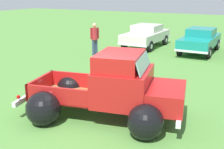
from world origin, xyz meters
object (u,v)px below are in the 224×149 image
at_px(vintage_pickup_truck, 114,93).
at_px(show_car_1, 200,39).
at_px(show_car_0, 146,35).
at_px(spectator_0, 95,37).

relative_size(vintage_pickup_truck, show_car_1, 1.15).
bearing_deg(show_car_1, show_car_0, -92.16).
xyz_separation_m(vintage_pickup_truck, spectator_0, (-4.82, 6.78, 0.29)).
relative_size(vintage_pickup_truck, spectator_0, 2.70).
height_order(vintage_pickup_truck, show_car_0, vintage_pickup_truck).
bearing_deg(vintage_pickup_truck, spectator_0, 113.42).
bearing_deg(show_car_0, spectator_0, -22.15).
xyz_separation_m(show_car_0, show_car_1, (3.47, -0.17, -0.00)).
bearing_deg(vintage_pickup_truck, show_car_1, 76.47).
distance_m(show_car_1, spectator_0, 6.22).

